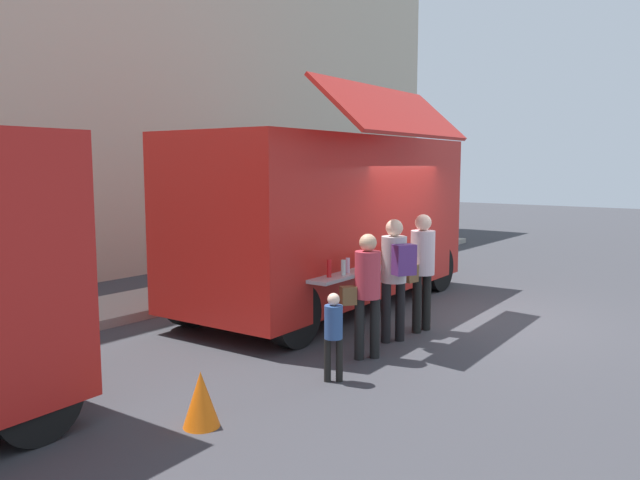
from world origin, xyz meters
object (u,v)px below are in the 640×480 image
object	(u,v)px
child_near_queue	(333,329)
customer_rear_waiting	(366,285)
food_truck_main	(330,215)
customer_mid_with_backpack	(395,268)
customer_front_ordering	(422,263)
traffic_cone_orange	(201,399)
trash_bin	(352,246)

from	to	relation	value
child_near_queue	customer_rear_waiting	bearing A→B (deg)	-27.10
customer_rear_waiting	child_near_queue	distance (m)	1.03
food_truck_main	customer_mid_with_backpack	world-z (taller)	food_truck_main
customer_front_ordering	food_truck_main	bearing A→B (deg)	-4.99
traffic_cone_orange	child_near_queue	xyz separation A→B (m)	(1.79, -0.28, 0.35)
food_truck_main	customer_mid_with_backpack	xyz separation A→B (m)	(-1.30, -2.08, -0.56)
traffic_cone_orange	customer_front_ordering	xyz separation A→B (m)	(4.38, -0.05, 0.78)
traffic_cone_orange	customer_front_ordering	distance (m)	4.45
trash_bin	customer_rear_waiting	bearing A→B (deg)	-144.49
child_near_queue	customer_mid_with_backpack	bearing A→B (deg)	-29.09
traffic_cone_orange	customer_front_ordering	world-z (taller)	customer_front_ordering
traffic_cone_orange	child_near_queue	bearing A→B (deg)	-9.00
traffic_cone_orange	customer_mid_with_backpack	world-z (taller)	customer_mid_with_backpack
food_truck_main	traffic_cone_orange	distance (m)	5.51
trash_bin	child_near_queue	size ratio (longest dim) A/B	0.91
customer_front_ordering	customer_rear_waiting	size ratio (longest dim) A/B	1.09
traffic_cone_orange	customer_mid_with_backpack	xyz separation A→B (m)	(3.63, -0.03, 0.80)
traffic_cone_orange	trash_bin	bearing A→B (deg)	25.81
customer_front_ordering	traffic_cone_orange	bearing A→B (deg)	98.88
customer_mid_with_backpack	customer_rear_waiting	world-z (taller)	customer_mid_with_backpack
food_truck_main	trash_bin	size ratio (longest dim) A/B	6.58
customer_rear_waiting	child_near_queue	size ratio (longest dim) A/B	1.56
customer_mid_with_backpack	child_near_queue	world-z (taller)	customer_mid_with_backpack
traffic_cone_orange	trash_bin	size ratio (longest dim) A/B	0.58
child_near_queue	customer_front_ordering	bearing A→B (deg)	-31.85
food_truck_main	customer_mid_with_backpack	bearing A→B (deg)	-124.26
trash_bin	customer_mid_with_backpack	distance (m)	6.99
trash_bin	customer_rear_waiting	distance (m)	7.74
traffic_cone_orange	customer_rear_waiting	distance (m)	2.84
food_truck_main	customer_front_ordering	world-z (taller)	food_truck_main
food_truck_main	customer_front_ordering	xyz separation A→B (m)	(-0.55, -2.10, -0.58)
customer_mid_with_backpack	food_truck_main	bearing A→B (deg)	-2.70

